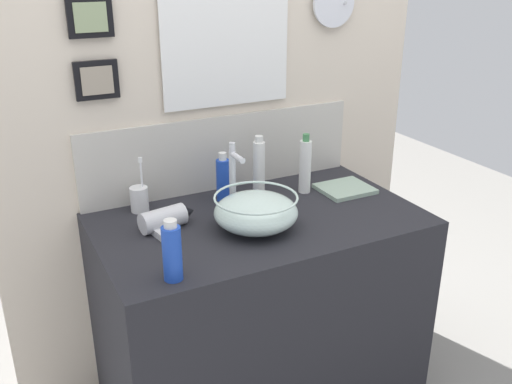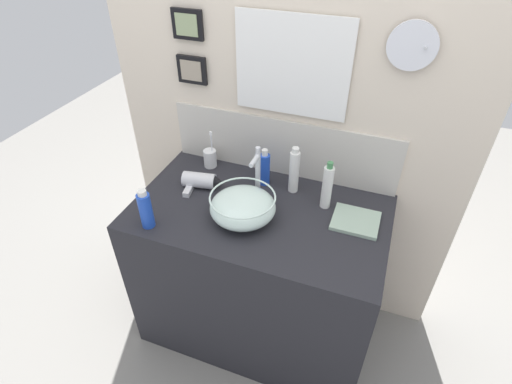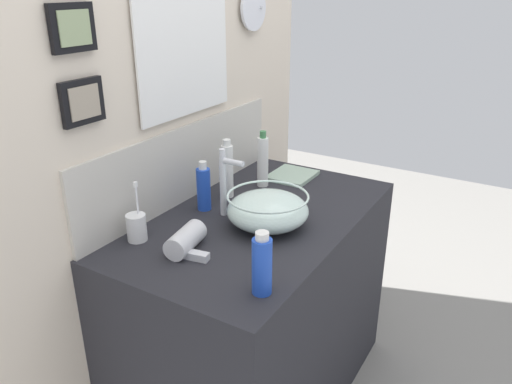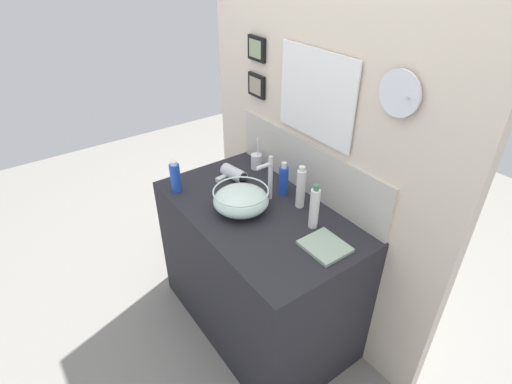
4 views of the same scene
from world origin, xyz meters
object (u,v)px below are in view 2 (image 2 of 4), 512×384
object	(u,v)px
lotion_bottle	(146,210)
spray_bottle	(265,169)
soap_dispenser	(294,171)
shampoo_bottle	(327,187)
faucet	(257,170)
hand_towel	(356,221)
hair_drier	(202,181)
glass_bowl_sink	(243,207)
toothbrush_cup	(210,158)

from	to	relation	value
lotion_bottle	spray_bottle	xyz separation A→B (m)	(0.35, 0.45, -0.00)
soap_dispenser	shampoo_bottle	bearing A→B (deg)	-20.35
faucet	lotion_bottle	xyz separation A→B (m)	(-0.35, -0.36, -0.05)
lotion_bottle	soap_dispenser	size ratio (longest dim) A/B	0.79
hand_towel	hair_drier	bearing A→B (deg)	-179.66
hair_drier	faucet	bearing A→B (deg)	8.28
hair_drier	hand_towel	xyz separation A→B (m)	(0.72, 0.00, -0.03)
shampoo_bottle	lotion_bottle	bearing A→B (deg)	-149.90
spray_bottle	faucet	bearing A→B (deg)	-90.85
lotion_bottle	hand_towel	xyz separation A→B (m)	(0.81, 0.32, -0.08)
lotion_bottle	glass_bowl_sink	bearing A→B (deg)	27.50
hair_drier	toothbrush_cup	size ratio (longest dim) A/B	1.02
toothbrush_cup	shampoo_bottle	world-z (taller)	shampoo_bottle
glass_bowl_sink	soap_dispenser	bearing A→B (deg)	60.97
spray_bottle	shampoo_bottle	bearing A→B (deg)	-12.48
hair_drier	shampoo_bottle	distance (m)	0.58
toothbrush_cup	hand_towel	world-z (taller)	toothbrush_cup
toothbrush_cup	shampoo_bottle	bearing A→B (deg)	-10.34
toothbrush_cup	hair_drier	bearing A→B (deg)	-76.84
lotion_bottle	hand_towel	world-z (taller)	lotion_bottle
lotion_bottle	hand_towel	distance (m)	0.88
faucet	hand_towel	size ratio (longest dim) A/B	1.27
toothbrush_cup	faucet	bearing A→B (deg)	-24.69
faucet	toothbrush_cup	bearing A→B (deg)	155.31
glass_bowl_sink	faucet	world-z (taller)	faucet
toothbrush_cup	hand_towel	size ratio (longest dim) A/B	1.02
faucet	soap_dispenser	world-z (taller)	faucet
soap_dispenser	hand_towel	distance (m)	0.35
glass_bowl_sink	toothbrush_cup	distance (m)	0.44
glass_bowl_sink	hand_towel	xyz separation A→B (m)	(0.46, 0.14, -0.05)
toothbrush_cup	lotion_bottle	world-z (taller)	toothbrush_cup
shampoo_bottle	soap_dispenser	bearing A→B (deg)	159.65
faucet	spray_bottle	xyz separation A→B (m)	(0.00, 0.10, -0.06)
glass_bowl_sink	hair_drier	world-z (taller)	glass_bowl_sink
soap_dispenser	spray_bottle	bearing A→B (deg)	177.14
hair_drier	toothbrush_cup	distance (m)	0.18
hair_drier	soap_dispenser	xyz separation A→B (m)	(0.41, 0.13, 0.07)
lotion_bottle	shampoo_bottle	distance (m)	0.77
lotion_bottle	spray_bottle	bearing A→B (deg)	52.01
hair_drier	lotion_bottle	xyz separation A→B (m)	(-0.09, -0.32, 0.05)
shampoo_bottle	glass_bowl_sink	bearing A→B (deg)	-147.11
toothbrush_cup	spray_bottle	bearing A→B (deg)	-8.15
toothbrush_cup	spray_bottle	size ratio (longest dim) A/B	1.07
glass_bowl_sink	toothbrush_cup	size ratio (longest dim) A/B	1.40
toothbrush_cup	spray_bottle	xyz separation A→B (m)	(0.31, -0.04, 0.04)
hand_towel	lotion_bottle	bearing A→B (deg)	-158.25
faucet	shampoo_bottle	bearing A→B (deg)	5.05
faucet	spray_bottle	world-z (taller)	faucet
soap_dispenser	shampoo_bottle	distance (m)	0.18
glass_bowl_sink	spray_bottle	bearing A→B (deg)	89.70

